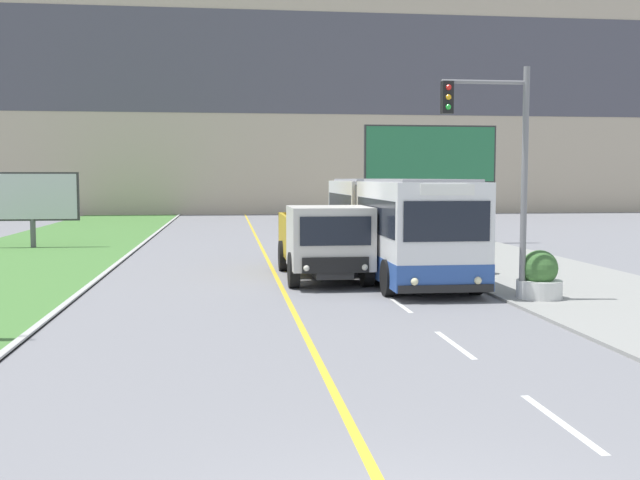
{
  "coord_description": "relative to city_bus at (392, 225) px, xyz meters",
  "views": [
    {
      "loc": [
        -1.56,
        -5.89,
        3.19
      ],
      "look_at": [
        1.1,
        15.44,
        1.4
      ],
      "focal_mm": 42.0,
      "sensor_mm": 36.0,
      "label": 1
    }
  ],
  "objects": [
    {
      "name": "planter_round_third",
      "position": [
        2.58,
        3.74,
        -0.94
      ],
      "size": [
        1.26,
        1.26,
        1.34
      ],
      "color": "silver",
      "rests_on": "sidewalk_right"
    },
    {
      "name": "traffic_light_mast",
      "position": [
        1.37,
        -6.38,
        2.2
      ],
      "size": [
        2.28,
        0.32,
        5.98
      ],
      "color": "slate",
      "rests_on": "ground_plane"
    },
    {
      "name": "planter_round_second",
      "position": [
        2.51,
        -1.29,
        -0.98
      ],
      "size": [
        1.1,
        1.1,
        1.24
      ],
      "color": "silver",
      "rests_on": "sidewalk_right"
    },
    {
      "name": "billboard_large",
      "position": [
        4.24,
        10.6,
        2.6
      ],
      "size": [
        6.48,
        0.24,
        5.71
      ],
      "color": "#59595B",
      "rests_on": "ground_plane"
    },
    {
      "name": "lane_marking_centre",
      "position": [
        -3.58,
        -16.42,
        -1.6
      ],
      "size": [
        2.88,
        140.0,
        0.01
      ],
      "color": "gold",
      "rests_on": "ground_plane"
    },
    {
      "name": "dump_truck",
      "position": [
        -2.53,
        -1.93,
        -0.39
      ],
      "size": [
        2.46,
        7.01,
        2.35
      ],
      "color": "black",
      "rests_on": "ground_plane"
    },
    {
      "name": "apartment_block_background",
      "position": [
        -3.96,
        44.35,
        10.84
      ],
      "size": [
        80.0,
        8.04,
        24.89
      ],
      "color": "#BCAD93",
      "rests_on": "ground_plane"
    },
    {
      "name": "planter_round_near",
      "position": [
        2.5,
        -6.33,
        -0.98
      ],
      "size": [
        1.16,
        1.16,
        1.25
      ],
      "color": "silver",
      "rests_on": "sidewalk_right"
    },
    {
      "name": "city_bus",
      "position": [
        0.0,
        0.0,
        0.0
      ],
      "size": [
        2.71,
        12.88,
        3.15
      ],
      "color": "white",
      "rests_on": "ground_plane"
    },
    {
      "name": "billboard_small",
      "position": [
        -14.29,
        10.58,
        0.68
      ],
      "size": [
        4.15,
        0.24,
        3.45
      ],
      "color": "#59595B",
      "rests_on": "ground_plane"
    }
  ]
}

